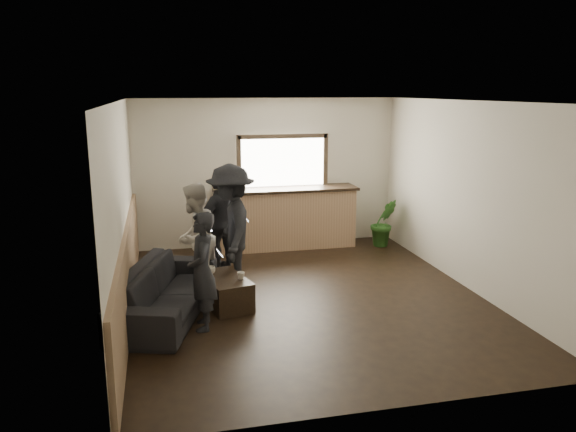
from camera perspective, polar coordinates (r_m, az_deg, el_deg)
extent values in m
cube|color=black|center=(8.25, 1.86, -8.26)|extent=(5.00, 6.00, 0.01)
cube|color=silver|center=(7.70, 2.01, 11.58)|extent=(5.00, 6.00, 0.01)
cube|color=beige|center=(10.74, -2.17, 4.42)|extent=(5.00, 0.01, 2.80)
cube|color=beige|center=(5.11, 10.61, -5.23)|extent=(5.00, 0.01, 2.80)
cube|color=beige|center=(7.62, -16.56, 0.43)|extent=(0.01, 6.00, 2.80)
cube|color=beige|center=(8.82, 17.84, 1.98)|extent=(0.01, 6.00, 2.80)
cube|color=#927152|center=(7.84, -15.95, -5.64)|extent=(0.06, 5.90, 1.10)
cube|color=#A37A58|center=(10.65, -0.23, -0.30)|extent=(2.60, 0.60, 1.10)
cube|color=black|center=(10.54, -0.23, 2.75)|extent=(2.70, 0.68, 0.05)
cube|color=white|center=(10.73, -0.56, 5.50)|extent=(1.60, 0.06, 0.90)
cube|color=#3F3326|center=(10.65, -0.53, 8.09)|extent=(1.72, 0.08, 0.08)
cube|color=#3F3326|center=(10.56, -5.00, 5.33)|extent=(0.08, 0.08, 1.06)
cube|color=#3F3326|center=(10.91, 3.80, 5.59)|extent=(0.08, 0.08, 1.06)
imported|color=black|center=(7.71, -12.28, -7.41)|extent=(1.56, 2.49, 0.68)
cube|color=black|center=(7.93, -6.42, -7.62)|extent=(0.73, 1.03, 0.41)
imported|color=silver|center=(8.02, -7.86, -5.47)|extent=(0.19, 0.19, 0.10)
imported|color=silver|center=(7.76, -4.80, -6.04)|extent=(0.11, 0.11, 0.10)
imported|color=#2D6623|center=(10.91, 9.70, -0.67)|extent=(0.52, 0.42, 0.92)
imported|color=black|center=(7.08, -8.71, -5.57)|extent=(0.39, 0.57, 1.50)
cube|color=black|center=(7.02, -6.97, -3.73)|extent=(0.10, 0.08, 0.12)
cube|color=white|center=(7.01, -6.97, -3.72)|extent=(0.08, 0.07, 0.11)
imported|color=#B4ADA2|center=(8.36, -9.44, -2.25)|extent=(0.90, 0.98, 1.64)
cube|color=black|center=(8.24, -8.06, -1.19)|extent=(0.11, 0.10, 0.12)
cube|color=white|center=(8.23, -8.06, -1.17)|extent=(0.10, 0.09, 0.11)
imported|color=black|center=(8.36, -5.80, -1.21)|extent=(0.77, 1.26, 1.90)
cube|color=black|center=(8.34, -4.31, -0.21)|extent=(0.10, 0.08, 0.12)
cube|color=white|center=(8.33, -4.30, -0.19)|extent=(0.08, 0.07, 0.11)
imported|color=black|center=(9.30, -6.82, -0.69)|extent=(1.00, 0.87, 1.62)
cube|color=black|center=(9.04, -5.97, 2.27)|extent=(0.11, 0.12, 0.12)
cube|color=white|center=(9.03, -5.97, 2.29)|extent=(0.10, 0.10, 0.11)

